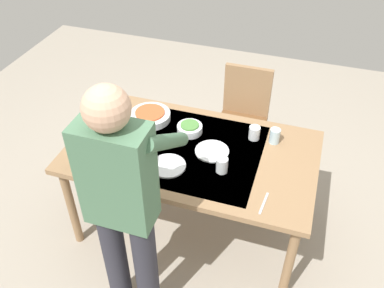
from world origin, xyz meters
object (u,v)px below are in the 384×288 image
Objects in this scene: wine_glass_left at (113,160)px; water_cup_near_right at (222,165)px; water_cup_far_right at (254,133)px; person_server at (123,203)px; water_cup_near_left at (275,136)px; dinner_plate_near at (212,151)px; side_bowl_salad at (190,128)px; wine_bottle at (78,152)px; serving_bowl_pasta at (150,116)px; dinner_plate_far at (168,166)px; dining_table at (192,157)px; chair_near at (243,113)px; water_cup_far_left at (105,107)px.

wine_glass_left reaches higher than water_cup_near_right.
water_cup_far_right is at bearing -108.04° from water_cup_near_right.
person_server is 11.19× the size of wine_glass_left.
water_cup_near_left is 0.14m from water_cup_far_right.
dinner_plate_near is (0.11, -0.16, -0.05)m from water_cup_near_right.
side_bowl_salad reaches higher than dinner_plate_near.
side_bowl_salad is at bearing 8.88° from water_cup_far_right.
wine_bottle is 2.83× the size of water_cup_near_right.
serving_bowl_pasta is at bearing 1.13° from water_cup_far_right.
water_cup_near_right is 0.45× the size of dinner_plate_far.
serving_bowl_pasta reaches higher than dining_table.
person_server is 15.54× the size of water_cup_near_left.
serving_bowl_pasta is (0.40, -0.24, 0.10)m from dining_table.
water_cup_near_right is 1.09× the size of water_cup_far_right.
water_cup_near_left is at bearing -124.24° from water_cup_near_right.
chair_near is 0.90m from serving_bowl_pasta.
wine_glass_left reaches higher than dining_table.
dinner_plate_near is (0.38, 0.23, -0.05)m from water_cup_near_left.
water_cup_near_right reaches higher than water_cup_far_right.
dining_table is 5.60× the size of serving_bowl_pasta.
wine_bottle is at bearing 29.84° from dining_table.
chair_near reaches higher than side_bowl_salad.
dinner_plate_far is (-0.31, 0.44, -0.03)m from serving_bowl_pasta.
dinner_plate_near is at bearing -144.26° from wine_glass_left.
chair_near is 3.07× the size of wine_bottle.
wine_glass_left is 1.10m from water_cup_near_left.
chair_near is at bearing -86.43° from water_cup_near_right.
dinner_plate_near is at bearing 167.62° from water_cup_far_left.
dinner_plate_far is (0.61, 0.46, -0.05)m from water_cup_near_left.
wine_glass_left is 0.99m from water_cup_far_right.
water_cup_near_right is at bearing 149.91° from dining_table.
water_cup_far_left is at bearing -57.22° from person_server.
dinner_plate_near is (-0.21, 0.16, -0.03)m from side_bowl_salad.
serving_bowl_pasta is (-0.36, -0.02, -0.01)m from water_cup_far_left.
water_cup_near_left is at bearing 118.50° from chair_near.
dinner_plate_far is at bearing -94.77° from person_server.
dinner_plate_far is (0.34, 0.06, -0.05)m from water_cup_near_right.
person_server is at bearing 57.35° from water_cup_near_right.
dining_table is 0.76m from wine_bottle.
side_bowl_salad is (0.59, 0.07, -0.02)m from water_cup_near_left.
water_cup_far_left is at bearing 3.18° from serving_bowl_pasta.
chair_near is 9.47× the size of water_cup_far_right.
wine_bottle is 1.64× the size of side_bowl_salad.
wine_glass_left reaches higher than dinner_plate_near.
person_server is 1.03m from serving_bowl_pasta.
side_bowl_salad is 0.39m from dinner_plate_far.
person_server is 7.34× the size of dinner_plate_far.
serving_bowl_pasta is (-0.24, -0.60, -0.08)m from wine_bottle.
wine_bottle is at bearing 68.59° from serving_bowl_pasta.
water_cup_far_right is at bearing -135.93° from dinner_plate_near.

